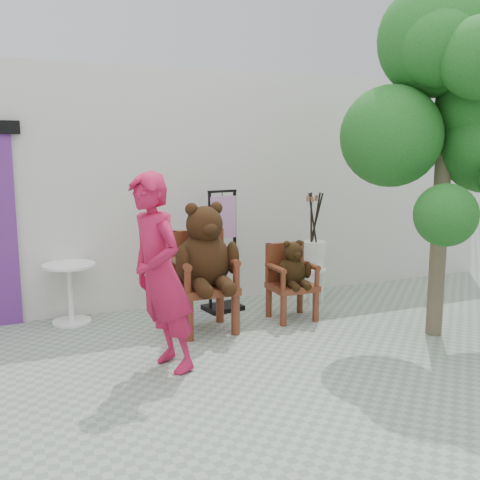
{
  "coord_description": "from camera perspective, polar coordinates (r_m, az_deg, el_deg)",
  "views": [
    {
      "loc": [
        -2.52,
        -4.26,
        2.04
      ],
      "look_at": [
        0.02,
        1.76,
        0.95
      ],
      "focal_mm": 42.0,
      "sensor_mm": 36.0,
      "label": 1
    }
  ],
  "objects": [
    {
      "name": "ground_plane",
      "position": [
        5.35,
        7.31,
        -13.01
      ],
      "size": [
        60.0,
        60.0,
        0.0
      ],
      "primitive_type": "plane",
      "color": "gray",
      "rests_on": "ground"
    },
    {
      "name": "back_wall",
      "position": [
        7.8,
        -4.03,
        5.48
      ],
      "size": [
        9.0,
        1.0,
        3.0
      ],
      "primitive_type": "cube",
      "color": "silver",
      "rests_on": "ground"
    },
    {
      "name": "chair_big",
      "position": [
        6.18,
        -3.62,
        -2.05
      ],
      "size": [
        0.72,
        0.76,
        1.45
      ],
      "color": "#512111",
      "rests_on": "ground"
    },
    {
      "name": "chair_small",
      "position": [
        6.69,
        5.26,
        -3.33
      ],
      "size": [
        0.51,
        0.51,
        0.96
      ],
      "color": "#512111",
      "rests_on": "ground"
    },
    {
      "name": "person",
      "position": [
        5.07,
        -8.06,
        -3.48
      ],
      "size": [
        0.61,
        0.76,
        1.82
      ],
      "primitive_type": "imported",
      "rotation": [
        0.0,
        0.0,
        -1.28
      ],
      "color": "#B21540",
      "rests_on": "ground"
    },
    {
      "name": "cafe_table",
      "position": [
        6.81,
        -16.88,
        -4.52
      ],
      "size": [
        0.6,
        0.6,
        0.7
      ],
      "rotation": [
        0.0,
        0.0,
        -0.35
      ],
      "color": "white",
      "rests_on": "ground"
    },
    {
      "name": "display_stand",
      "position": [
        7.01,
        -1.76,
        -2.51
      ],
      "size": [
        0.5,
        0.42,
        1.51
      ],
      "rotation": [
        0.0,
        0.0,
        0.18
      ],
      "color": "black",
      "rests_on": "ground"
    },
    {
      "name": "stool_bucket",
      "position": [
        7.42,
        7.55,
        -1.46
      ],
      "size": [
        0.32,
        0.32,
        1.45
      ],
      "rotation": [
        0.0,
        0.0,
        -0.04
      ],
      "color": "white",
      "rests_on": "ground"
    },
    {
      "name": "tree",
      "position": [
        6.24,
        20.9,
        13.32
      ],
      "size": [
        2.01,
        1.61,
        3.7
      ],
      "rotation": [
        0.0,
        0.0,
        0.32
      ],
      "color": "#463D2A",
      "rests_on": "ground"
    }
  ]
}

